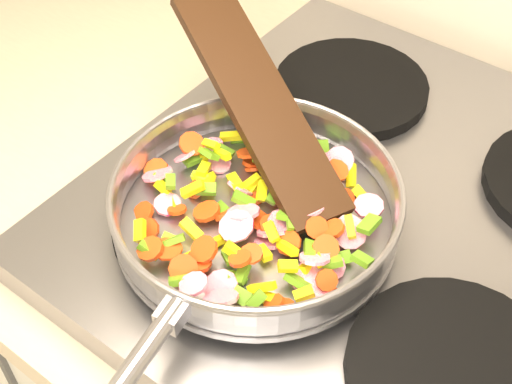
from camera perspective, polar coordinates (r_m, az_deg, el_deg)
The scene contains 7 objects.
cooktop at distance 0.78m, azimuth 10.66°, elevation -2.31°, with size 0.60×0.60×0.04m, color #939399.
grate_fl at distance 0.73m, azimuth -4.12°, elevation -2.46°, with size 0.19×0.19×0.02m, color black.
grate_fr at distance 0.65m, azimuth 15.64°, elevation -13.68°, with size 0.19×0.19×0.02m, color black.
grate_bl at distance 0.90m, azimuth 7.60°, elevation 8.31°, with size 0.19×0.19×0.02m, color black.
saute_pan at distance 0.70m, azimuth -0.11°, elevation -1.04°, with size 0.32×0.49×0.05m.
vegetable_heap at distance 0.70m, azimuth 0.30°, elevation -1.48°, with size 0.26×0.26×0.05m.
wooden_spatula at distance 0.74m, azimuth 0.15°, elevation 7.36°, with size 0.29×0.07×0.01m, color black.
Camera 1 is at (-0.51, 1.18, 1.49)m, focal length 50.00 mm.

